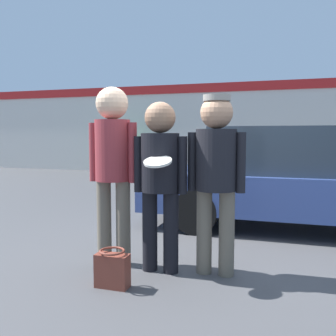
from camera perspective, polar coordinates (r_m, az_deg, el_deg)
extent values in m
plane|color=#3F3F42|center=(4.11, 5.09, -14.23)|extent=(56.00, 56.00, 0.00)
cube|color=silver|center=(12.84, 14.12, 5.78)|extent=(24.00, 0.18, 3.11)
cube|color=#B21E1E|center=(12.83, 14.22, 12.09)|extent=(24.00, 0.04, 0.30)
cylinder|color=#665B4C|center=(4.04, -9.70, -8.09)|extent=(0.15, 0.15, 0.89)
cylinder|color=#665B4C|center=(3.95, -6.83, -8.37)|extent=(0.15, 0.15, 0.89)
cylinder|color=maroon|center=(3.89, -8.42, 2.67)|extent=(0.36, 0.36, 0.63)
cylinder|color=maroon|center=(4.00, -11.27, 2.39)|extent=(0.09, 0.09, 0.61)
cylinder|color=maroon|center=(3.80, -5.42, 2.33)|extent=(0.09, 0.09, 0.61)
sphere|color=#DBB28E|center=(3.90, -8.52, 9.73)|extent=(0.33, 0.33, 0.33)
cylinder|color=black|center=(3.80, -2.78, -9.52)|extent=(0.15, 0.15, 0.80)
cylinder|color=black|center=(3.73, 0.44, -9.79)|extent=(0.15, 0.15, 0.80)
cylinder|color=black|center=(3.65, -1.20, 0.85)|extent=(0.37, 0.37, 0.57)
cylinder|color=black|center=(3.73, -4.51, 0.59)|extent=(0.09, 0.09, 0.55)
cylinder|color=black|center=(3.58, 2.24, 0.42)|extent=(0.09, 0.09, 0.55)
sphere|color=#8C664C|center=(3.64, -1.22, 7.71)|extent=(0.30, 0.30, 0.30)
cylinder|color=silver|center=(3.37, -1.57, 0.99)|extent=(0.26, 0.25, 0.10)
cylinder|color=#665B4C|center=(3.73, 5.54, -9.62)|extent=(0.15, 0.15, 0.83)
cylinder|color=#665B4C|center=(3.69, 8.92, -9.81)|extent=(0.15, 0.15, 0.83)
cylinder|color=black|center=(3.60, 7.35, 1.23)|extent=(0.39, 0.39, 0.59)
cylinder|color=black|center=(3.65, 3.72, 0.98)|extent=(0.09, 0.09, 0.57)
cylinder|color=black|center=(3.56, 11.05, 0.80)|extent=(0.09, 0.09, 0.57)
sphere|color=tan|center=(3.60, 7.43, 8.38)|extent=(0.31, 0.31, 0.31)
cylinder|color=gray|center=(3.61, 7.45, 10.52)|extent=(0.26, 0.26, 0.06)
cube|color=#334784|center=(5.78, 19.72, -3.37)|extent=(4.50, 1.79, 0.55)
cube|color=#28333D|center=(5.72, 19.00, 2.66)|extent=(2.34, 1.54, 0.66)
cylinder|color=black|center=(6.70, 7.41, -3.99)|extent=(0.62, 0.22, 0.62)
cylinder|color=black|center=(5.17, 4.19, -6.65)|extent=(0.62, 0.22, 0.62)
sphere|color=#2D6B33|center=(13.06, -5.70, 1.98)|extent=(1.33, 1.33, 1.33)
cube|color=brown|center=(3.49, -8.48, -15.23)|extent=(0.30, 0.14, 0.30)
torus|color=brown|center=(3.43, -8.52, -12.40)|extent=(0.23, 0.23, 0.02)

